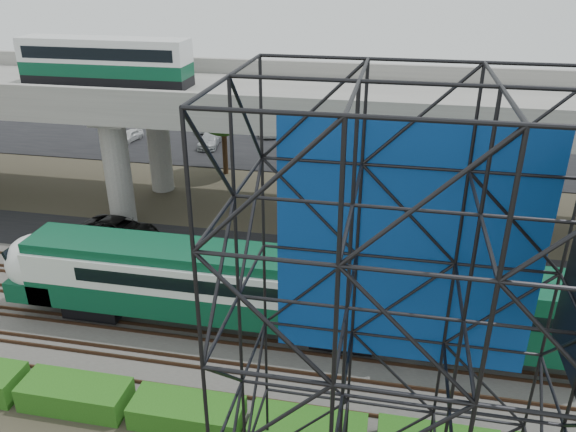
# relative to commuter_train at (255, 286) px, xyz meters

# --- Properties ---
(ground) EXTENTS (140.00, 140.00, 0.00)m
(ground) POSITION_rel_commuter_train_xyz_m (-2.31, -2.00, -2.88)
(ground) COLOR #474233
(ground) RESTS_ON ground
(ballast_bed) EXTENTS (90.00, 12.00, 0.20)m
(ballast_bed) POSITION_rel_commuter_train_xyz_m (-2.31, 0.00, -2.78)
(ballast_bed) COLOR slate
(ballast_bed) RESTS_ON ground
(service_road) EXTENTS (90.00, 5.00, 0.08)m
(service_road) POSITION_rel_commuter_train_xyz_m (-2.31, 8.50, -2.84)
(service_road) COLOR black
(service_road) RESTS_ON ground
(parking_lot) EXTENTS (90.00, 18.00, 0.08)m
(parking_lot) POSITION_rel_commuter_train_xyz_m (-2.31, 32.00, -2.84)
(parking_lot) COLOR black
(parking_lot) RESTS_ON ground
(harbor_water) EXTENTS (140.00, 40.00, 0.03)m
(harbor_water) POSITION_rel_commuter_train_xyz_m (-2.31, 54.00, -2.87)
(harbor_water) COLOR #43566F
(harbor_water) RESTS_ON ground
(rail_tracks) EXTENTS (90.00, 9.52, 0.16)m
(rail_tracks) POSITION_rel_commuter_train_xyz_m (-2.31, -0.00, -2.60)
(rail_tracks) COLOR #472D1E
(rail_tracks) RESTS_ON ballast_bed
(commuter_train) EXTENTS (29.30, 3.06, 4.30)m
(commuter_train) POSITION_rel_commuter_train_xyz_m (0.00, 0.00, 0.00)
(commuter_train) COLOR black
(commuter_train) RESTS_ON rail_tracks
(overpass) EXTENTS (80.00, 12.00, 12.40)m
(overpass) POSITION_rel_commuter_train_xyz_m (-3.17, 14.00, 5.33)
(overpass) COLOR #9E9B93
(overpass) RESTS_ON ground
(scaffold_tower) EXTENTS (9.36, 6.36, 15.00)m
(scaffold_tower) POSITION_rel_commuter_train_xyz_m (6.75, -9.98, 4.59)
(scaffold_tower) COLOR black
(scaffold_tower) RESTS_ON ground
(hedge_strip) EXTENTS (34.60, 1.80, 1.20)m
(hedge_strip) POSITION_rel_commuter_train_xyz_m (-1.31, -6.30, -2.32)
(hedge_strip) COLOR #1C5012
(hedge_strip) RESTS_ON ground
(trees) EXTENTS (40.94, 16.94, 7.69)m
(trees) POSITION_rel_commuter_train_xyz_m (-6.98, 14.17, 2.69)
(trees) COLOR #382314
(trees) RESTS_ON ground
(suv) EXTENTS (5.68, 3.32, 1.49)m
(suv) POSITION_rel_commuter_train_xyz_m (-11.47, 8.27, -2.06)
(suv) COLOR black
(suv) RESTS_ON service_road
(parked_cars) EXTENTS (37.00, 9.76, 1.32)m
(parked_cars) POSITION_rel_commuter_train_xyz_m (-1.82, 31.58, -2.18)
(parked_cars) COLOR silver
(parked_cars) RESTS_ON parking_lot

